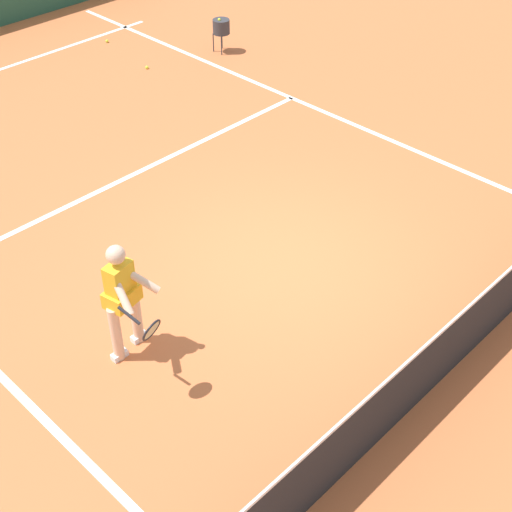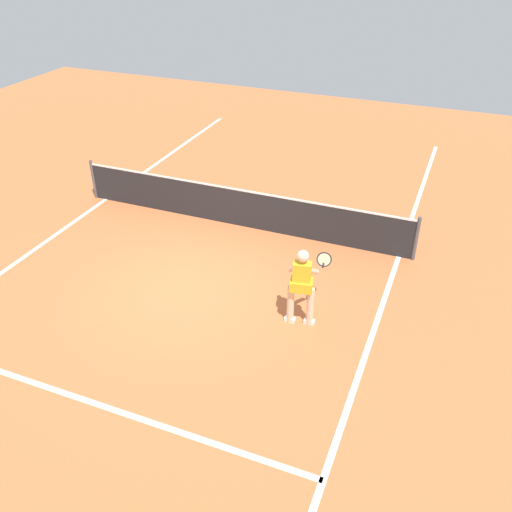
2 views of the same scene
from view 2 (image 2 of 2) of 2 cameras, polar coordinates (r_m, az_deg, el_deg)
name	(u,v)px [view 2 (image 2 of 2)]	position (r m, az deg, el deg)	size (l,w,h in m)	color
ground_plane	(185,287)	(11.21, -7.41, -3.25)	(28.41, 28.41, 0.00)	#C66638
service_line_marking	(85,400)	(9.22, -17.26, -14.08)	(7.65, 0.10, 0.01)	white
sideline_left_marking	(33,250)	(13.28, -22.09, 0.54)	(0.10, 19.86, 0.01)	white
sideline_right_marking	(373,333)	(10.21, 12.00, -7.83)	(0.10, 19.86, 0.01)	white
court_net	(239,207)	(13.09, -1.79, 5.07)	(8.33, 0.08, 1.05)	#4C4C51
tennis_player	(302,284)	(9.79, 4.80, -2.86)	(0.70, 1.04, 1.55)	beige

